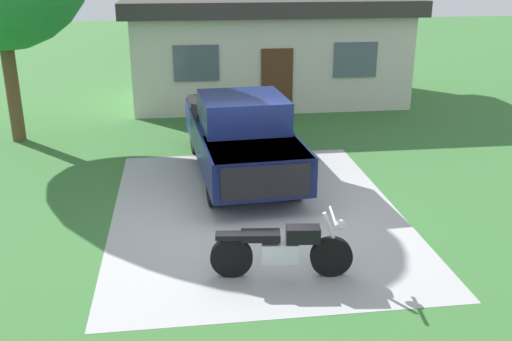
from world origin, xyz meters
name	(u,v)px	position (x,y,z in m)	size (l,w,h in m)	color
ground_plane	(256,212)	(0.00, 0.00, 0.00)	(80.00, 80.00, 0.00)	#366B32
driveway_pad	(256,211)	(0.00, 0.00, 0.00)	(5.58, 7.37, 0.01)	#A4A4A4
motorcycle	(283,249)	(0.07, -2.52, 0.47)	(2.21, 0.70, 1.09)	black
pickup_truck	(239,132)	(-0.07, 2.35, 0.95)	(2.36, 5.74, 1.90)	black
neighbor_house	(265,47)	(1.68, 10.10, 1.79)	(9.60, 5.60, 3.50)	beige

